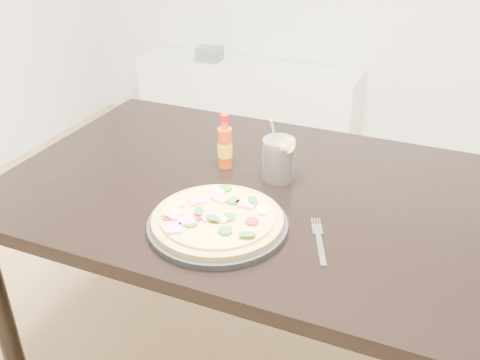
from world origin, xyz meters
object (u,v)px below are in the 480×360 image
at_px(plate, 218,225).
at_px(dining_table, 256,211).
at_px(media_console, 247,102).
at_px(cola_cup, 278,160).
at_px(pizza, 217,218).
at_px(fork, 319,239).
at_px(hot_sauce_bottle, 225,146).

bearing_deg(plate, dining_table, 86.49).
xyz_separation_m(dining_table, plate, (-0.01, -0.23, 0.09)).
relative_size(plate, media_console, 0.24).
xyz_separation_m(plate, cola_cup, (0.05, 0.29, 0.05)).
relative_size(cola_cup, media_console, 0.13).
relative_size(pizza, cola_cup, 1.75).
bearing_deg(fork, plate, 168.59).
relative_size(plate, pizza, 1.07).
xyz_separation_m(plate, hot_sauce_bottle, (-0.12, 0.30, 0.06)).
distance_m(plate, cola_cup, 0.30).
xyz_separation_m(plate, pizza, (-0.00, 0.00, 0.02)).
bearing_deg(media_console, dining_table, -67.05).
height_order(plate, fork, plate).
distance_m(plate, media_console, 2.22).
height_order(hot_sauce_bottle, media_console, hot_sauce_bottle).
bearing_deg(pizza, plate, -7.47).
bearing_deg(media_console, plate, -69.73).
bearing_deg(dining_table, cola_cup, 58.97).
distance_m(plate, fork, 0.24).
bearing_deg(pizza, hot_sauce_bottle, 110.94).
xyz_separation_m(plate, fork, (0.24, 0.04, -0.01)).
distance_m(cola_cup, media_console, 1.99).
bearing_deg(plate, media_console, 110.27).
height_order(fork, media_console, fork).
height_order(hot_sauce_bottle, cola_cup, cola_cup).
height_order(pizza, hot_sauce_bottle, hot_sauce_bottle).
bearing_deg(pizza, dining_table, 86.28).
relative_size(hot_sauce_bottle, media_console, 0.12).
height_order(dining_table, pizza, pizza).
distance_m(pizza, fork, 0.25).
xyz_separation_m(pizza, fork, (0.24, 0.04, -0.02)).
distance_m(fork, media_console, 2.27).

